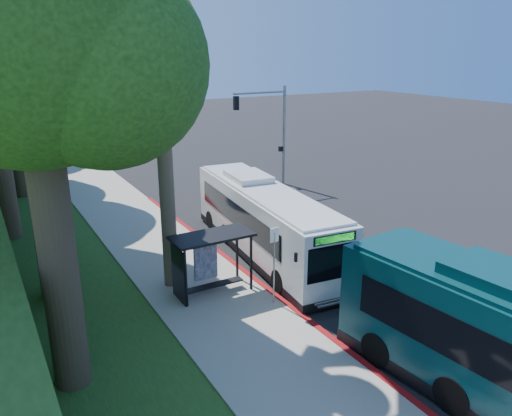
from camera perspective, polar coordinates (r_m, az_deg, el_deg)
ground at (r=26.14m, az=6.25°, el=-3.51°), size 140.00×140.00×0.00m
sidewalk at (r=22.86m, az=-8.80°, el=-6.70°), size 4.50×70.00×0.12m
red_curb at (r=20.52m, az=1.48°, el=-9.45°), size 0.25×30.00×0.13m
grass_verge at (r=26.31m, az=-24.60°, el=-4.90°), size 8.00×70.00×0.06m
bus_shelter at (r=19.74m, az=-5.84°, el=-5.10°), size 3.20×1.51×2.55m
stop_sign_pole at (r=18.70m, az=2.09°, el=-5.45°), size 0.35×0.06×3.17m
traffic_signal_pole at (r=35.13m, az=1.82°, el=9.57°), size 4.10×0.30×7.00m
tree_2 at (r=35.61m, az=-27.11°, el=17.62°), size 8.82×8.40×15.12m
tree_5 at (r=59.64m, az=-27.14°, el=15.49°), size 7.35×7.00×12.86m
tree_6 at (r=13.60m, az=-24.14°, el=17.36°), size 7.56×7.20×13.74m
white_bus at (r=23.59m, az=0.94°, el=-1.32°), size 3.74×12.07×3.54m
pickup at (r=32.17m, az=0.94°, el=2.04°), size 3.87×5.61×1.42m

